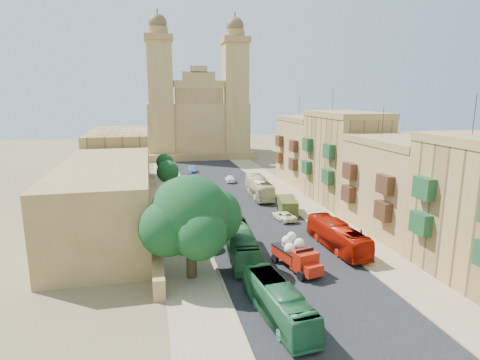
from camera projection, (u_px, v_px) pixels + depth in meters
name	position (u px, v px, depth m)	size (l,w,h in m)	color
ground	(306.00, 286.00, 34.83)	(260.00, 260.00, 0.00)	brown
road_surface	(234.00, 199.00, 63.44)	(14.00, 140.00, 0.01)	black
sidewalk_east	(291.00, 196.00, 65.49)	(5.00, 140.00, 0.01)	#938260
sidewalk_west	(174.00, 203.00, 61.38)	(5.00, 140.00, 0.01)	#938260
kerb_east	(277.00, 197.00, 64.94)	(0.25, 140.00, 0.12)	#938260
kerb_west	(190.00, 202.00, 61.91)	(0.25, 140.00, 0.12)	#938260
townhouse_b	(399.00, 186.00, 47.58)	(9.00, 14.00, 14.90)	#9D7C47
townhouse_c	(344.00, 158.00, 60.67)	(9.00, 14.00, 17.40)	#A8844C
townhouse_d	(308.00, 150.00, 74.18)	(9.00, 14.00, 15.90)	#9D7C47
west_wall	(155.00, 218.00, 51.01)	(1.00, 40.00, 1.80)	#9D7C47
west_building_low	(106.00, 199.00, 47.22)	(10.00, 28.00, 8.40)	olive
west_building_mid	(120.00, 159.00, 71.85)	(10.00, 22.00, 10.00)	#A8844C
church	(197.00, 120.00, 107.80)	(28.00, 22.50, 36.30)	#9D7C47
ficus_tree	(191.00, 218.00, 35.44)	(9.45, 8.70, 9.45)	#34291A
street_tree_a	(179.00, 213.00, 43.33)	(3.60, 3.60, 5.54)	#34291A
street_tree_b	(172.00, 191.00, 54.86)	(3.21, 3.21, 4.93)	#34291A
street_tree_c	(168.00, 172.00, 66.20)	(3.68, 3.68, 5.65)	#34291A
street_tree_d	(165.00, 162.00, 77.72)	(3.32, 3.32, 5.10)	#34291A
red_truck	(297.00, 254.00, 37.86)	(3.55, 6.22, 3.45)	#A51C0C
olive_pickup	(287.00, 206.00, 55.81)	(3.19, 5.51, 2.14)	#3F491B
bus_green_south	(278.00, 302.00, 29.51)	(2.28, 9.76, 2.72)	#246439
bus_green_north	(241.00, 244.00, 40.54)	(2.50, 10.67, 2.97)	#205A2F
bus_red_east	(338.00, 236.00, 42.91)	(2.40, 10.26, 2.86)	#A01102
bus_cream_east	(259.00, 188.00, 64.81)	(2.60, 11.12, 3.10)	beige
car_blue_a	(234.00, 219.00, 51.89)	(1.29, 3.21, 1.09)	teal
car_white_a	(229.00, 206.00, 57.30)	(1.39, 4.00, 1.32)	silver
car_cream	(284.00, 216.00, 52.96)	(1.96, 4.24, 1.18)	#FFFDCA
car_dkblue	(193.00, 179.00, 74.93)	(2.01, 4.95, 1.44)	#15194B
car_white_b	(230.00, 178.00, 76.02)	(1.61, 3.99, 1.36)	white
car_blue_b	(192.00, 169.00, 86.10)	(1.25, 3.59, 1.18)	#3C77BC
pedestrian_a	(360.00, 236.00, 44.98)	(0.56, 0.36, 1.52)	black
pedestrian_c	(328.00, 223.00, 48.80)	(1.11, 0.46, 1.90)	#36353B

